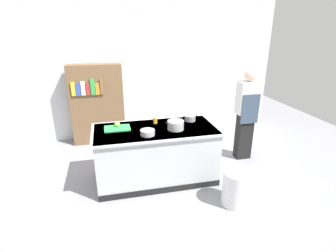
{
  "coord_description": "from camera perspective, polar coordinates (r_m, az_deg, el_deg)",
  "views": [
    {
      "loc": [
        -0.7,
        -3.8,
        2.41
      ],
      "look_at": [
        0.25,
        0.2,
        0.85
      ],
      "focal_mm": 28.06,
      "sensor_mm": 36.0,
      "label": 1
    }
  ],
  "objects": [
    {
      "name": "ground_plane",
      "position": [
        4.55,
        -2.53,
        -11.2
      ],
      "size": [
        10.0,
        10.0,
        0.0
      ],
      "primitive_type": "plane",
      "color": "gray"
    },
    {
      "name": "back_wall",
      "position": [
        6.01,
        -6.66,
        11.94
      ],
      "size": [
        6.4,
        0.12,
        3.0
      ],
      "primitive_type": "cube",
      "color": "silver",
      "rests_on": "ground_plane"
    },
    {
      "name": "counter_island",
      "position": [
        4.32,
        -2.62,
        -5.96
      ],
      "size": [
        1.98,
        0.98,
        0.9
      ],
      "color": "#B7BABF",
      "rests_on": "ground_plane"
    },
    {
      "name": "cutting_board",
      "position": [
        4.21,
        -10.95,
        -0.5
      ],
      "size": [
        0.4,
        0.28,
        0.02
      ],
      "primitive_type": "cube",
      "color": "green",
      "rests_on": "counter_island"
    },
    {
      "name": "onion",
      "position": [
        4.23,
        -10.98,
        0.41
      ],
      "size": [
        0.09,
        0.09,
        0.09
      ],
      "primitive_type": "sphere",
      "color": "tan",
      "rests_on": "cutting_board"
    },
    {
      "name": "stock_pot",
      "position": [
        4.09,
        1.67,
        0.2
      ],
      "size": [
        0.32,
        0.26,
        0.14
      ],
      "color": "#B7BABF",
      "rests_on": "counter_island"
    },
    {
      "name": "sauce_pan",
      "position": [
        4.49,
        4.81,
        1.72
      ],
      "size": [
        0.25,
        0.18,
        0.1
      ],
      "color": "#99999E",
      "rests_on": "counter_island"
    },
    {
      "name": "mixing_bowl",
      "position": [
        3.9,
        -4.45,
        -1.42
      ],
      "size": [
        0.21,
        0.21,
        0.08
      ],
      "primitive_type": "cylinder",
      "color": "#B7BABF",
      "rests_on": "counter_island"
    },
    {
      "name": "juice_cup",
      "position": [
        4.37,
        -2.81,
        1.23
      ],
      "size": [
        0.07,
        0.07,
        0.1
      ],
      "primitive_type": "cylinder",
      "color": "yellow",
      "rests_on": "counter_island"
    },
    {
      "name": "trash_bin",
      "position": [
        3.96,
        14.77,
        -12.9
      ],
      "size": [
        0.42,
        0.42,
        0.52
      ],
      "primitive_type": "cylinder",
      "color": "white",
      "rests_on": "ground_plane"
    },
    {
      "name": "person_chef",
      "position": [
        5.08,
        16.65,
        2.76
      ],
      "size": [
        0.38,
        0.25,
        1.72
      ],
      "rotation": [
        0.0,
        0.0,
        1.59
      ],
      "color": "black",
      "rests_on": "ground_plane"
    },
    {
      "name": "bookshelf",
      "position": [
        5.81,
        -15.1,
        4.53
      ],
      "size": [
        1.1,
        0.31,
        1.7
      ],
      "color": "brown",
      "rests_on": "ground_plane"
    }
  ]
}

